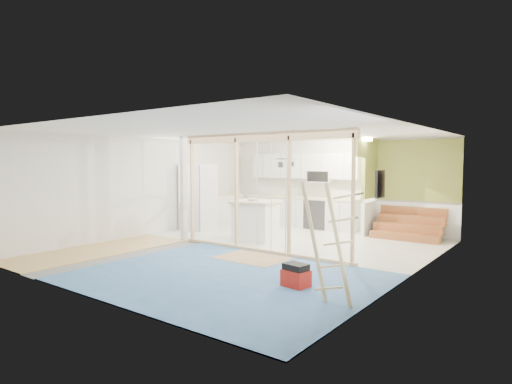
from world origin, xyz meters
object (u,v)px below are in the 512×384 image
Objects in this scene: fridge at (198,197)px; ladder at (329,243)px; island at (256,221)px; toolbox at (296,276)px.

fridge is 7.10m from ladder.
island is (2.36, -0.38, -0.45)m from fridge.
island is at bearing 127.45° from ladder.
fridge is 1.57× the size of island.
ladder is (3.71, -3.30, 0.36)m from island.
island reaches higher than toolbox.
ladder reaches higher than island.
ladder is (0.79, -0.43, 0.68)m from toolbox.
fridge is at bearing 137.85° from ladder.
fridge is 6.25m from toolbox.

